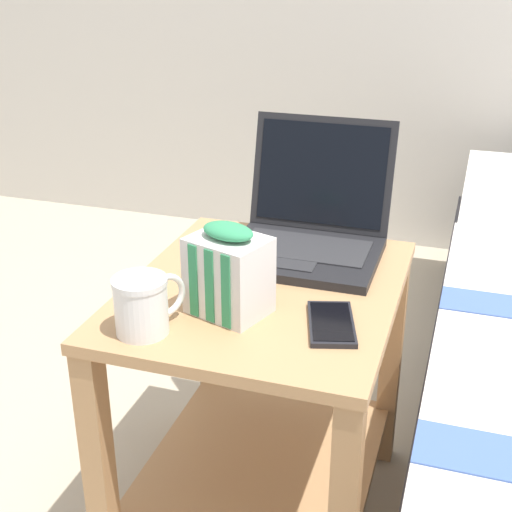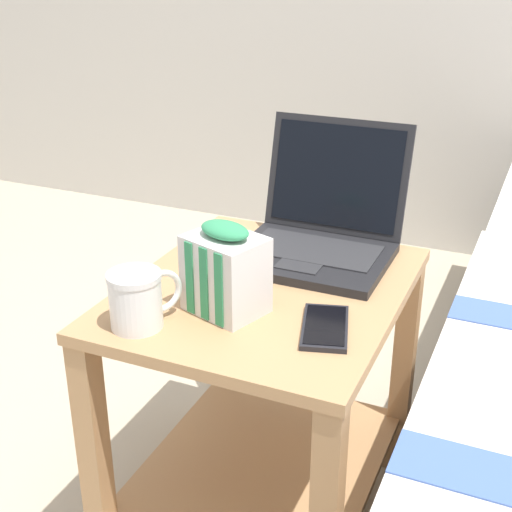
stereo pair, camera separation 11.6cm
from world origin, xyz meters
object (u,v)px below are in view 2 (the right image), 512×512
object	(u,v)px
mug_front_left	(137,297)
cell_phone	(325,327)
snack_bag	(225,271)
laptop	(320,229)

from	to	relation	value
mug_front_left	cell_phone	size ratio (longest dim) A/B	0.76
mug_front_left	snack_bag	distance (m)	0.15
snack_bag	laptop	bearing A→B (deg)	77.86
mug_front_left	snack_bag	xyz separation A→B (m)	(0.11, 0.11, 0.02)
laptop	snack_bag	size ratio (longest dim) A/B	1.91
laptop	cell_phone	world-z (taller)	laptop
snack_bag	mug_front_left	bearing A→B (deg)	-135.44
cell_phone	laptop	bearing A→B (deg)	110.95
mug_front_left	snack_bag	size ratio (longest dim) A/B	0.76
laptop	snack_bag	distance (m)	0.31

